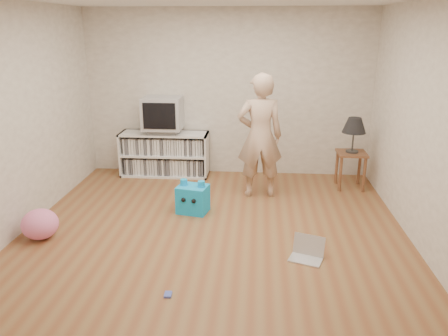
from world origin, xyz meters
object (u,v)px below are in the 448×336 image
dvd_deck (164,131)px  laptop (307,252)px  table_lamp (354,126)px  crt_tv (163,113)px  person (260,136)px  plush_blue (193,199)px  media_unit (165,154)px  side_table (351,161)px  plush_pink (40,224)px

dvd_deck → laptop: dvd_deck is taller
table_lamp → crt_tv: bearing=172.7°
dvd_deck → person: (1.52, -0.80, 0.13)m
person → laptop: person is taller
dvd_deck → plush_blue: bearing=-65.3°
media_unit → dvd_deck: 0.39m
dvd_deck → side_table: dvd_deck is taller
dvd_deck → plush_blue: dvd_deck is taller
crt_tv → plush_blue: bearing=-65.2°
dvd_deck → laptop: bearing=-51.3°
crt_tv → side_table: (2.88, -0.37, -0.60)m
table_lamp → plush_blue: bearing=-153.6°
laptop → table_lamp: bearing=88.7°
side_table → plush_pink: bearing=-152.7°
table_lamp → plush_pink: (-3.82, -1.97, -0.77)m
dvd_deck → plush_pink: size_ratio=1.10×
media_unit → dvd_deck: dvd_deck is taller
crt_tv → media_unit: bearing=90.0°
crt_tv → person: size_ratio=0.35×
dvd_deck → person: size_ratio=0.26×
media_unit → plush_blue: (0.68, -1.48, -0.16)m
crt_tv → person: 1.73m
side_table → table_lamp: bearing=0.0°
side_table → plush_pink: 4.31m
dvd_deck → plush_blue: size_ratio=1.03×
table_lamp → plush_pink: 4.37m
table_lamp → side_table: bearing=0.0°
media_unit → dvd_deck: size_ratio=3.11×
dvd_deck → side_table: (2.88, -0.37, -0.32)m
side_table → table_lamp: size_ratio=1.07×
table_lamp → person: bearing=-162.4°
media_unit → crt_tv: (0.00, -0.02, 0.67)m
side_table → table_lamp: table_lamp is taller
plush_blue → plush_pink: bearing=-139.7°
media_unit → plush_pink: size_ratio=3.43×
dvd_deck → crt_tv: size_ratio=0.75×
side_table → plush_pink: (-3.82, -1.97, -0.24)m
person → plush_blue: size_ratio=3.97×
media_unit → plush_blue: bearing=-65.5°
laptop → person: bearing=126.3°
dvd_deck → plush_blue: (0.68, -1.47, -0.55)m
person → plush_blue: (-0.85, -0.67, -0.68)m
crt_tv → plush_pink: size_ratio=1.47×
crt_tv → side_table: bearing=-7.3°
table_lamp → laptop: bearing=-111.0°
media_unit → dvd_deck: bearing=-90.0°
plush_blue → plush_pink: plush_blue is taller
table_lamp → person: 1.42m
side_table → dvd_deck: bearing=172.7°
media_unit → table_lamp: 2.96m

